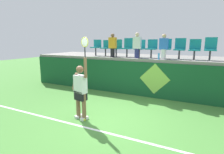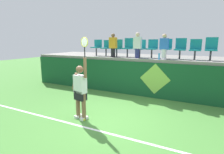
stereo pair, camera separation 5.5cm
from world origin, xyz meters
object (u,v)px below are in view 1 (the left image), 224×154
water_bottle (159,56)px  stadium_chair_3 (128,47)px  stadium_chair_7 (180,48)px  spectator_1 (113,45)px  stadium_chair_9 (211,48)px  stadium_chair_2 (117,47)px  stadium_chair_5 (152,47)px  tennis_player (81,90)px  spectator_2 (164,46)px  tennis_ball (85,120)px  stadium_chair_4 (140,47)px  spectator_0 (137,45)px  stadium_chair_1 (106,47)px  stadium_chair_8 (195,48)px  stadium_chair_6 (166,47)px  stadium_chair_0 (96,46)px

water_bottle → stadium_chair_3: stadium_chair_3 is taller
stadium_chair_7 → spectator_1: size_ratio=0.79×
stadium_chair_9 → spectator_1: (-4.07, -0.47, 0.07)m
stadium_chair_2 → stadium_chair_5: size_ratio=1.00×
tennis_player → stadium_chair_2: bearing=99.9°
spectator_2 → stadium_chair_5: bearing=143.8°
tennis_ball → stadium_chair_3: stadium_chair_3 is taller
stadium_chair_4 → stadium_chair_9: size_ratio=0.91×
stadium_chair_4 → stadium_chair_9: bearing=0.2°
tennis_ball → spectator_0: spectator_0 is taller
stadium_chair_1 → stadium_chair_9: 4.67m
stadium_chair_9 → spectator_2: size_ratio=0.86×
stadium_chair_8 → stadium_chair_2: bearing=-180.0°
tennis_player → stadium_chair_6: size_ratio=2.93×
water_bottle → stadium_chair_4: (-1.04, 0.67, 0.33)m
tennis_player → stadium_chair_4: (0.49, 3.93, 1.14)m
spectator_2 → stadium_chair_0: bearing=172.9°
tennis_player → stadium_chair_4: tennis_player is taller
stadium_chair_1 → spectator_0: size_ratio=0.71×
stadium_chair_6 → stadium_chair_5: bearing=-179.9°
tennis_player → tennis_ball: tennis_player is taller
stadium_chair_6 → spectator_2: (0.00, -0.45, 0.05)m
stadium_chair_2 → stadium_chair_7: 2.93m
stadium_chair_6 → spectator_0: 1.24m
stadium_chair_4 → spectator_0: (-0.00, -0.40, 0.12)m
spectator_1 → stadium_chair_6: bearing=11.2°
tennis_player → spectator_2: spectator_2 is taller
stadium_chair_0 → stadium_chair_8: stadium_chair_8 is taller
water_bottle → stadium_chair_0: (-3.40, 0.67, 0.34)m
tennis_ball → stadium_chair_8: (2.64, 4.03, 2.03)m
stadium_chair_2 → stadium_chair_5: stadium_chair_2 is taller
tennis_player → stadium_chair_8: size_ratio=2.99×
stadium_chair_1 → spectator_0: spectator_0 is taller
tennis_ball → stadium_chair_2: (-0.87, 4.03, 2.03)m
tennis_player → stadium_chair_5: bearing=75.0°
stadium_chair_4 → stadium_chair_2: bearing=179.9°
stadium_chair_1 → stadium_chair_2: 0.60m
tennis_ball → water_bottle: water_bottle is taller
stadium_chair_2 → stadium_chair_4: stadium_chair_2 is taller
stadium_chair_1 → stadium_chair_2: (0.60, 0.01, 0.00)m
tennis_ball → stadium_chair_7: (2.06, 4.04, 2.05)m
tennis_player → stadium_chair_8: (2.82, 3.94, 1.14)m
stadium_chair_0 → stadium_chair_7: bearing=0.1°
stadium_chair_1 → spectator_0: 1.82m
stadium_chair_6 → tennis_ball: bearing=-110.2°
spectator_2 → spectator_0: bearing=177.7°
stadium_chair_3 → stadium_chair_8: bearing=-0.1°
stadium_chair_7 → spectator_0: 1.80m
stadium_chair_0 → stadium_chair_5: stadium_chair_5 is taller
stadium_chair_1 → stadium_chair_4: bearing=0.1°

